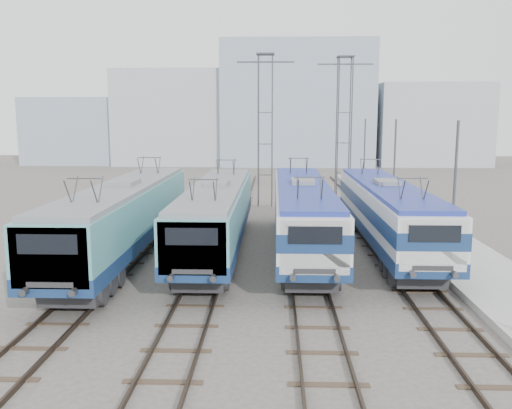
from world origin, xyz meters
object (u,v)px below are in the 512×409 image
object	(u,v)px
locomotive_center_right	(303,210)
mast_rear	(364,159)
catenary_tower_east	(344,123)
mast_front	(454,201)
locomotive_far_left	(124,215)
mast_mid	(394,173)
locomotive_far_right	(387,209)
locomotive_center_left	(217,212)
catenary_tower_west	(265,123)

from	to	relation	value
locomotive_center_right	mast_rear	world-z (taller)	mast_rear
catenary_tower_east	mast_front	bearing A→B (deg)	-84.55
locomotive_far_left	mast_front	distance (m)	15.63
mast_mid	locomotive_far_right	bearing A→B (deg)	-104.83
locomotive_far_right	catenary_tower_east	xyz separation A→B (m)	(-0.25, 16.99, 4.38)
locomotive_far_right	mast_rear	xyz separation A→B (m)	(1.85, 18.99, 1.23)
locomotive_far_right	locomotive_center_left	bearing A→B (deg)	-174.70
catenary_tower_east	locomotive_center_left	bearing A→B (deg)	-116.15
locomotive_far_left	locomotive_center_left	distance (m)	4.74
mast_front	mast_mid	bearing A→B (deg)	90.00
locomotive_far_left	catenary_tower_west	size ratio (longest dim) A/B	1.55
locomotive_far_left	locomotive_far_right	bearing A→B (deg)	9.81
mast_mid	mast_rear	world-z (taller)	same
catenary_tower_east	mast_mid	xyz separation A→B (m)	(2.10, -10.00, -3.14)
locomotive_far_right	mast_mid	distance (m)	7.33
locomotive_center_right	mast_rear	size ratio (longest dim) A/B	2.59
mast_front	locomotive_far_left	bearing A→B (deg)	170.11
locomotive_center_right	locomotive_far_left	bearing A→B (deg)	-168.40
catenary_tower_west	mast_front	size ratio (longest dim) A/B	1.71
locomotive_far_left	mast_front	bearing A→B (deg)	-9.89
locomotive_center_right	catenary_tower_east	xyz separation A→B (m)	(4.25, 17.48, 4.33)
locomotive_center_right	locomotive_center_left	bearing A→B (deg)	-175.58
locomotive_center_left	locomotive_center_right	world-z (taller)	locomotive_center_right
locomotive_center_left	mast_rear	world-z (taller)	mast_rear
locomotive_center_right	mast_mid	xyz separation A→B (m)	(6.35, 7.48, 1.19)
catenary_tower_west	mast_front	xyz separation A→B (m)	(8.60, -20.00, -3.14)
locomotive_center_right	locomotive_far_right	distance (m)	4.53
locomotive_far_right	catenary_tower_west	distance (m)	17.01
mast_rear	mast_mid	bearing A→B (deg)	-90.00
locomotive_far_left	mast_rear	world-z (taller)	mast_rear
locomotive_center_right	mast_mid	distance (m)	9.88
locomotive_far_left	catenary_tower_east	bearing A→B (deg)	55.56
catenary_tower_west	mast_rear	size ratio (longest dim) A/B	1.71
catenary_tower_west	mast_rear	world-z (taller)	catenary_tower_west
mast_front	locomotive_center_left	bearing A→B (deg)	158.95
mast_rear	locomotive_center_right	bearing A→B (deg)	-108.06
locomotive_far_right	mast_front	size ratio (longest dim) A/B	2.53
locomotive_center_right	mast_front	xyz separation A→B (m)	(6.35, -4.52, 1.19)
locomotive_center_right	mast_rear	distance (m)	20.52
locomotive_center_left	locomotive_center_right	bearing A→B (deg)	4.42
mast_front	mast_rear	distance (m)	24.00
catenary_tower_east	mast_rear	xyz separation A→B (m)	(2.10, 2.00, -3.14)
locomotive_center_left	mast_front	size ratio (longest dim) A/B	2.53
locomotive_far_left	locomotive_center_right	size ratio (longest dim) A/B	1.03
catenary_tower_east	locomotive_far_left	bearing A→B (deg)	-124.44
locomotive_center_left	mast_rear	bearing A→B (deg)	61.31
mast_front	mast_rear	xyz separation A→B (m)	(0.00, 24.00, 0.00)
catenary_tower_west	mast_mid	bearing A→B (deg)	-42.93
catenary_tower_west	locomotive_center_left	bearing A→B (deg)	-98.09
mast_mid	mast_rear	xyz separation A→B (m)	(0.00, 12.00, 0.00)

